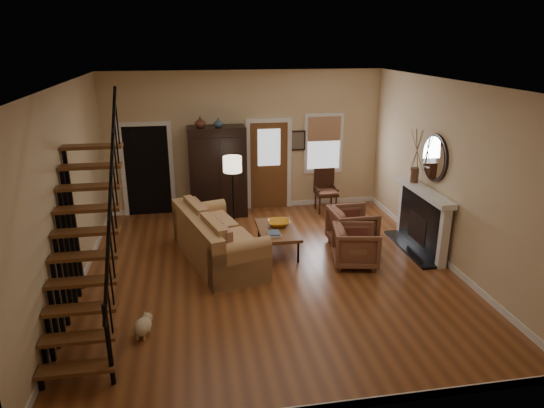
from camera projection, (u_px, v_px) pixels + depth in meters
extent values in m
plane|color=brown|center=(270.00, 272.00, 8.69)|extent=(7.00, 7.00, 0.00)
plane|color=white|center=(270.00, 83.00, 7.62)|extent=(7.00, 7.00, 0.00)
cube|color=#D5B788|center=(246.00, 142.00, 11.42)|extent=(6.50, 0.04, 3.30)
cube|color=#D5B788|center=(67.00, 194.00, 7.64)|extent=(0.04, 7.00, 3.30)
cube|color=#D5B788|center=(449.00, 175.00, 8.68)|extent=(0.04, 7.00, 3.30)
cube|color=black|center=(148.00, 169.00, 11.38)|extent=(1.00, 0.36, 2.10)
cube|color=brown|center=(269.00, 166.00, 11.68)|extent=(0.90, 0.06, 2.10)
cube|color=silver|center=(324.00, 144.00, 11.73)|extent=(0.96, 0.06, 1.46)
cube|color=black|center=(424.00, 222.00, 9.47)|extent=(0.24, 1.60, 1.15)
cube|color=white|center=(424.00, 191.00, 9.26)|extent=(0.30, 1.95, 0.10)
cylinder|color=silver|center=(434.00, 158.00, 9.07)|extent=(0.05, 0.90, 0.90)
imported|color=#4C2619|center=(200.00, 122.00, 10.64)|extent=(0.24, 0.24, 0.25)
imported|color=#334C60|center=(218.00, 122.00, 10.71)|extent=(0.20, 0.20, 0.21)
imported|color=orange|center=(279.00, 223.00, 9.50)|extent=(0.43, 0.43, 0.11)
imported|color=brown|center=(356.00, 246.00, 8.87)|extent=(0.94, 0.92, 0.74)
imported|color=brown|center=(352.00, 227.00, 9.66)|extent=(0.89, 0.87, 0.79)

